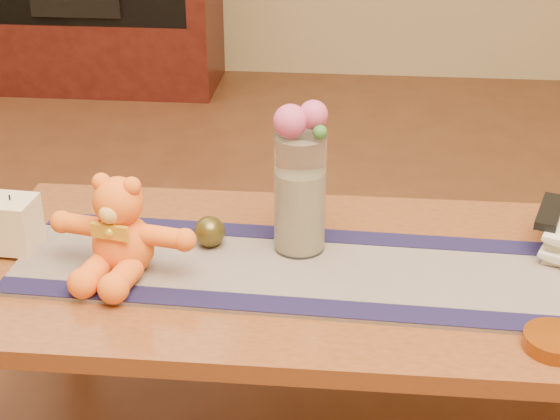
# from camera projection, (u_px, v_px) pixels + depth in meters

# --- Properties ---
(coffee_table_top) EXTENTS (1.40, 0.70, 0.04)m
(coffee_table_top) POSITION_uv_depth(u_px,v_px,m) (303.00, 274.00, 1.78)
(coffee_table_top) COLOR #602F16
(coffee_table_top) RESTS_ON floor
(table_leg_bl) EXTENTS (0.07, 0.07, 0.41)m
(table_leg_bl) POSITION_uv_depth(u_px,v_px,m) (65.00, 279.00, 2.19)
(table_leg_bl) COLOR #602F16
(table_leg_bl) RESTS_ON floor
(persian_runner) EXTENTS (1.21, 0.39, 0.01)m
(persian_runner) POSITION_uv_depth(u_px,v_px,m) (302.00, 270.00, 1.75)
(persian_runner) COLOR #191845
(persian_runner) RESTS_ON coffee_table_top
(runner_border_near) EXTENTS (1.20, 0.10, 0.00)m
(runner_border_near) POSITION_uv_depth(u_px,v_px,m) (294.00, 306.00, 1.62)
(runner_border_near) COLOR #151237
(runner_border_near) RESTS_ON persian_runner
(runner_border_far) EXTENTS (1.20, 0.10, 0.00)m
(runner_border_far) POSITION_uv_depth(u_px,v_px,m) (309.00, 235.00, 1.88)
(runner_border_far) COLOR #151237
(runner_border_far) RESTS_ON persian_runner
(teddy_bear) EXTENTS (0.34, 0.30, 0.20)m
(teddy_bear) POSITION_uv_depth(u_px,v_px,m) (121.00, 226.00, 1.70)
(teddy_bear) COLOR orange
(teddy_bear) RESTS_ON persian_runner
(pillar_candle) EXTENTS (0.10, 0.10, 0.11)m
(pillar_candle) POSITION_uv_depth(u_px,v_px,m) (14.00, 224.00, 1.80)
(pillar_candle) COLOR beige
(pillar_candle) RESTS_ON persian_runner
(candle_wick) EXTENTS (0.00, 0.00, 0.01)m
(candle_wick) POSITION_uv_depth(u_px,v_px,m) (10.00, 198.00, 1.78)
(candle_wick) COLOR black
(candle_wick) RESTS_ON pillar_candle
(glass_vase) EXTENTS (0.11, 0.11, 0.26)m
(glass_vase) POSITION_uv_depth(u_px,v_px,m) (300.00, 194.00, 1.77)
(glass_vase) COLOR silver
(glass_vase) RESTS_ON persian_runner
(potpourri_fill) EXTENTS (0.09, 0.09, 0.18)m
(potpourri_fill) POSITION_uv_depth(u_px,v_px,m) (300.00, 210.00, 1.79)
(potpourri_fill) COLOR beige
(potpourri_fill) RESTS_ON glass_vase
(rose_left) EXTENTS (0.07, 0.07, 0.07)m
(rose_left) POSITION_uv_depth(u_px,v_px,m) (290.00, 121.00, 1.69)
(rose_left) COLOR #C2447A
(rose_left) RESTS_ON glass_vase
(rose_right) EXTENTS (0.06, 0.06, 0.06)m
(rose_right) POSITION_uv_depth(u_px,v_px,m) (313.00, 115.00, 1.69)
(rose_right) COLOR #C2447A
(rose_right) RESTS_ON glass_vase
(blue_flower_back) EXTENTS (0.04, 0.04, 0.04)m
(blue_flower_back) POSITION_uv_depth(u_px,v_px,m) (307.00, 117.00, 1.73)
(blue_flower_back) COLOR #5062AE
(blue_flower_back) RESTS_ON glass_vase
(blue_flower_side) EXTENTS (0.04, 0.04, 0.04)m
(blue_flower_side) POSITION_uv_depth(u_px,v_px,m) (287.00, 123.00, 1.72)
(blue_flower_side) COLOR #5062AE
(blue_flower_side) RESTS_ON glass_vase
(leaf_sprig) EXTENTS (0.03, 0.03, 0.03)m
(leaf_sprig) POSITION_uv_depth(u_px,v_px,m) (320.00, 132.00, 1.68)
(leaf_sprig) COLOR #33662D
(leaf_sprig) RESTS_ON glass_vase
(bronze_ball) EXTENTS (0.07, 0.07, 0.07)m
(bronze_ball) POSITION_uv_depth(u_px,v_px,m) (210.00, 232.00, 1.82)
(bronze_ball) COLOR #4A4018
(bronze_ball) RESTS_ON persian_runner
(book_bottom) EXTENTS (0.22, 0.26, 0.02)m
(book_bottom) POSITION_uv_depth(u_px,v_px,m) (546.00, 240.00, 1.85)
(book_bottom) COLOR beige
(book_bottom) RESTS_ON coffee_table_top
(book_lower) EXTENTS (0.24, 0.27, 0.02)m
(book_lower) POSITION_uv_depth(u_px,v_px,m) (549.00, 234.00, 1.84)
(book_lower) COLOR beige
(book_lower) RESTS_ON book_bottom
(book_upper) EXTENTS (0.21, 0.25, 0.02)m
(book_upper) POSITION_uv_depth(u_px,v_px,m) (546.00, 224.00, 1.84)
(book_upper) COLOR beige
(book_upper) RESTS_ON book_lower
(book_top) EXTENTS (0.23, 0.27, 0.02)m
(book_top) POSITION_uv_depth(u_px,v_px,m) (551.00, 218.00, 1.82)
(book_top) COLOR beige
(book_top) RESTS_ON book_upper
(tv_remote) EXTENTS (0.09, 0.17, 0.02)m
(tv_remote) POSITION_uv_depth(u_px,v_px,m) (550.00, 212.00, 1.81)
(tv_remote) COLOR black
(tv_remote) RESTS_ON book_top
(amber_dish) EXTENTS (0.14, 0.14, 0.03)m
(amber_dish) POSITION_uv_depth(u_px,v_px,m) (555.00, 342.00, 1.51)
(amber_dish) COLOR #BF5914
(amber_dish) RESTS_ON coffee_table_top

